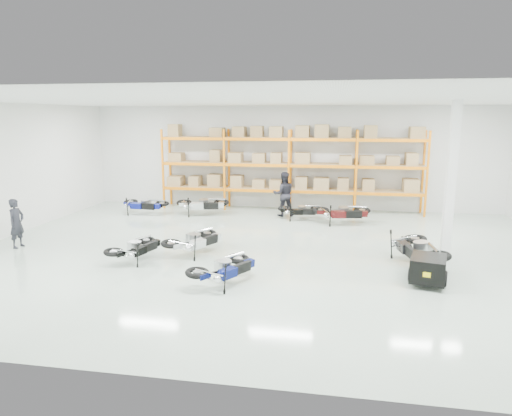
% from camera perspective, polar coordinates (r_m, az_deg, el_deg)
% --- Properties ---
extents(room, '(18.00, 18.00, 18.00)m').
position_cam_1_polar(room, '(13.41, 1.50, 3.68)').
color(room, '#B0C4B3').
rests_on(room, ground).
extents(pallet_rack, '(11.28, 0.98, 3.62)m').
position_cam_1_polar(pallet_rack, '(19.78, 4.25, 6.15)').
color(pallet_rack, orange).
rests_on(pallet_rack, ground).
extents(structural_column, '(0.25, 0.25, 4.50)m').
position_cam_1_polar(structural_column, '(14.15, 23.17, 3.17)').
color(structural_column, white).
rests_on(structural_column, ground).
extents(moto_blue_centre, '(1.60, 1.90, 1.11)m').
position_cam_1_polar(moto_blue_centre, '(11.21, -3.92, -6.96)').
color(moto_blue_centre, '#070F49').
rests_on(moto_blue_centre, ground).
extents(moto_silver_left, '(1.62, 1.99, 1.15)m').
position_cam_1_polar(moto_silver_left, '(13.68, -7.63, -3.55)').
color(moto_silver_left, '#BABDC1').
rests_on(moto_silver_left, ground).
extents(moto_black_far_left, '(1.24, 1.78, 1.05)m').
position_cam_1_polar(moto_black_far_left, '(13.41, -14.78, -4.37)').
color(moto_black_far_left, black).
rests_on(moto_black_far_left, ground).
extents(moto_touring_right, '(1.34, 2.13, 1.28)m').
position_cam_1_polar(moto_touring_right, '(13.38, 19.52, -4.19)').
color(moto_touring_right, black).
rests_on(moto_touring_right, ground).
extents(trailer, '(1.01, 1.74, 0.71)m').
position_cam_1_polar(trailer, '(11.93, 20.71, -7.11)').
color(trailer, black).
rests_on(trailer, ground).
extents(moto_back_a, '(1.84, 1.04, 1.14)m').
position_cam_1_polar(moto_back_a, '(19.70, -13.88, 0.78)').
color(moto_back_a, navy).
rests_on(moto_back_a, ground).
extents(moto_back_b, '(2.04, 1.31, 1.22)m').
position_cam_1_polar(moto_back_b, '(19.14, -6.72, 0.86)').
color(moto_back_b, '#B7BDC1').
rests_on(moto_back_b, ground).
extents(moto_back_c, '(1.67, 0.98, 1.02)m').
position_cam_1_polar(moto_back_c, '(18.24, 5.64, 0.06)').
color(moto_back_c, black).
rests_on(moto_back_c, ground).
extents(moto_back_d, '(2.01, 1.20, 1.23)m').
position_cam_1_polar(moto_back_d, '(17.70, 10.77, -0.12)').
color(moto_back_d, '#450D0F').
rests_on(moto_back_d, ground).
extents(person_left, '(0.41, 0.59, 1.55)m').
position_cam_1_polar(person_left, '(16.06, -27.74, -1.70)').
color(person_left, black).
rests_on(person_left, ground).
extents(person_back, '(1.04, 0.89, 1.83)m').
position_cam_1_polar(person_back, '(18.78, 3.48, 1.76)').
color(person_back, black).
rests_on(person_back, ground).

